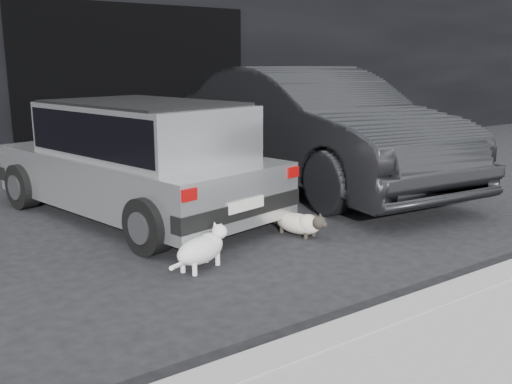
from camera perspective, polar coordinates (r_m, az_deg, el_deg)
ground at (r=5.92m, az=-4.48°, el=-3.78°), size 80.00×80.00×0.00m
building_facade at (r=11.58m, az=-16.18°, el=16.42°), size 34.00×4.00×5.00m
garage_opening at (r=9.70m, az=-11.73°, el=10.32°), size 4.00×0.10×2.60m
curb at (r=4.79m, az=22.99°, el=-8.16°), size 18.00×0.25×0.12m
silver_hatchback at (r=6.43m, az=-11.64°, el=3.73°), size 2.27×3.72×1.28m
second_car at (r=7.94m, az=5.53°, el=6.49°), size 2.16×5.08×1.63m
cat_siamese at (r=5.71m, az=4.55°, el=-3.17°), size 0.37×0.75×0.27m
cat_white at (r=4.82m, az=-5.31°, el=-5.60°), size 0.70×0.41×0.35m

